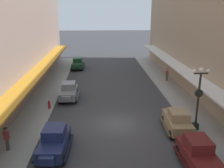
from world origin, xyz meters
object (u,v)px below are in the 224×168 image
parked_car_2 (199,153)px  fire_hydrant (49,105)px  parked_car_4 (78,63)px  pedestrian_1 (7,139)px  lamp_post_with_clock (198,96)px  pedestrian_0 (167,75)px  parked_car_0 (69,91)px  parked_car_3 (177,120)px  parked_car_1 (54,141)px

parked_car_2 → fire_hydrant: size_ratio=5.22×
parked_car_2 → parked_car_4: same height
parked_car_4 → pedestrian_1: size_ratio=2.58×
lamp_post_with_clock → pedestrian_0: lamp_post_with_clock is taller
parked_car_0 → fire_hydrant: 3.45m
pedestrian_0 → parked_car_3: bearing=-102.0°
parked_car_4 → pedestrian_1: 25.22m
parked_car_4 → pedestrian_1: bearing=-96.7°
parked_car_2 → fire_hydrant: parked_car_2 is taller
parked_car_0 → fire_hydrant: parked_car_0 is taller
pedestrian_1 → parked_car_3: bearing=10.7°
parked_car_4 → parked_car_0: bearing=-89.5°
parked_car_1 → fire_hydrant: bearing=103.2°
parked_car_0 → parked_car_4: same height
pedestrian_0 → pedestrian_1: size_ratio=1.00×
lamp_post_with_clock → parked_car_3: bearing=177.5°
parked_car_1 → parked_car_3: 9.82m
parked_car_2 → parked_car_1: bearing=167.5°
lamp_post_with_clock → pedestrian_1: bearing=-170.7°
pedestrian_0 → parked_car_0: bearing=-154.5°
parked_car_3 → parked_car_4: (-9.77, 22.65, 0.00)m
parked_car_2 → fire_hydrant: 14.80m
parked_car_0 → pedestrian_1: (-3.07, -10.46, 0.07)m
lamp_post_with_clock → pedestrian_0: 14.37m
parked_car_0 → pedestrian_0: parked_car_0 is taller
pedestrian_1 → fire_hydrant: bearing=78.8°
parked_car_4 → pedestrian_0: (12.76, -8.56, 0.07)m
pedestrian_0 → parked_car_1: bearing=-126.5°
parked_car_0 → parked_car_4: size_ratio=0.99×
parked_car_1 → pedestrian_0: parked_car_1 is taller
parked_car_0 → pedestrian_1: bearing=-106.4°
parked_car_3 → pedestrian_1: size_ratio=2.58×
parked_car_1 → parked_car_3: bearing=16.1°
parked_car_2 → pedestrian_0: parked_car_2 is taller
parked_car_0 → pedestrian_1: size_ratio=2.55×
parked_car_3 → pedestrian_1: parked_car_3 is taller
fire_hydrant → parked_car_3: bearing=-24.1°
parked_car_1 → pedestrian_1: (-3.29, 0.31, 0.07)m
parked_car_0 → pedestrian_0: bearing=25.5°
parked_car_0 → parked_car_3: size_ratio=0.99×
pedestrian_1 → parked_car_1: bearing=-5.4°
parked_car_0 → lamp_post_with_clock: bearing=-36.1°
fire_hydrant → pedestrian_0: size_ratio=0.49×
parked_car_4 → parked_car_2: bearing=-70.7°
parked_car_3 → fire_hydrant: bearing=155.9°
parked_car_3 → pedestrian_0: bearing=78.0°
pedestrian_0 → pedestrian_1: same height
parked_car_0 → parked_car_1: size_ratio=0.99×
parked_car_1 → lamp_post_with_clock: (10.94, 2.65, 2.04)m
lamp_post_with_clock → fire_hydrant: lamp_post_with_clock is taller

